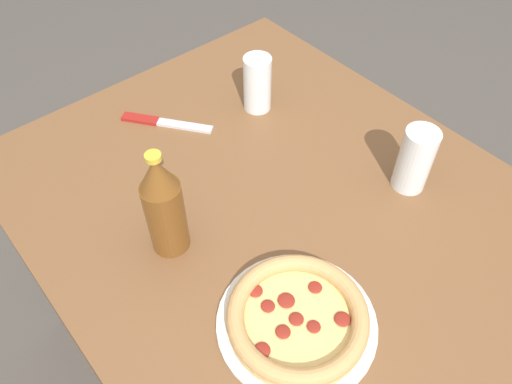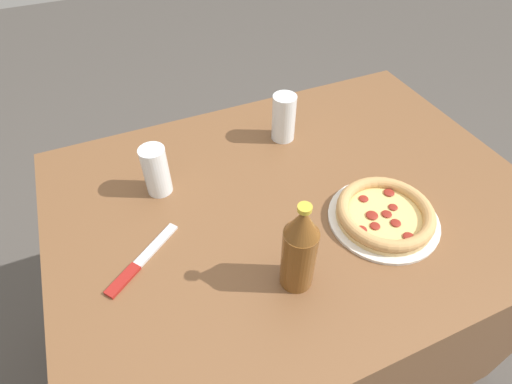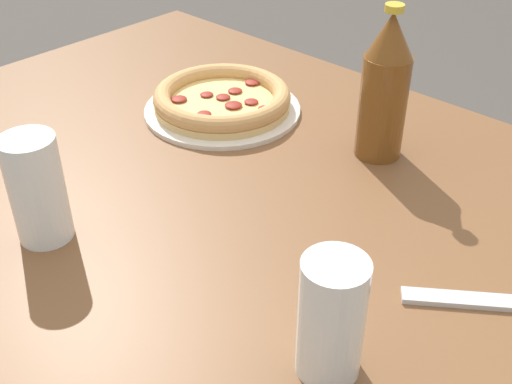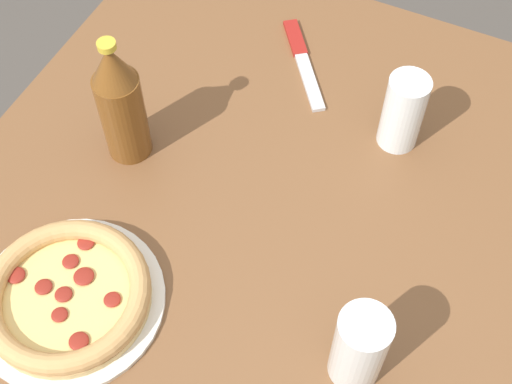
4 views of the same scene
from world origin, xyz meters
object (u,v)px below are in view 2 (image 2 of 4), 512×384
Objects in this scene: knife at (140,262)px; glass_orange_juice at (284,120)px; glass_iced_tea at (156,172)px; beer_bottle at (300,249)px; pizza_margherita at (385,214)px.

glass_orange_juice is at bearing -149.96° from knife.
glass_orange_juice is at bearing -169.22° from glass_iced_tea.
beer_bottle is at bearing 67.21° from glass_orange_juice.
glass_orange_juice is 0.75× the size of knife.
beer_bottle is at bearing 13.41° from pizza_margherita.
knife is at bearing -30.53° from beer_bottle.
knife is (0.56, -0.11, -0.02)m from pizza_margherita.
pizza_margherita is 1.15× the size of beer_bottle.
pizza_margherita is at bearing -166.59° from beer_bottle.
beer_bottle reaches higher than pizza_margherita.
pizza_margherita is 0.57m from knife.
glass_orange_juice is 0.61× the size of beer_bottle.
pizza_margherita is 1.97× the size of glass_iced_tea.
glass_iced_tea is at bearing -33.91° from pizza_margherita.
glass_orange_juice is 0.49m from beer_bottle.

